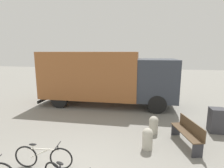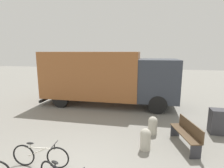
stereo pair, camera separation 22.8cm
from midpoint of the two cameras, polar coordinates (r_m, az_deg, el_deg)
name	(u,v)px [view 1 (the left image)]	position (r m, az deg, el deg)	size (l,w,h in m)	color
delivery_truck	(105,76)	(10.67, -2.76, 2.64)	(8.10, 2.70, 3.24)	#99592D
park_bench	(188,132)	(6.83, 22.62, -14.20)	(0.83, 1.65, 0.89)	brown
bicycle_middle	(43,157)	(5.69, -22.68, -21.12)	(1.68, 0.44, 0.74)	black
bollard_near_bench	(148,138)	(6.25, 10.46, -16.92)	(0.36, 0.36, 0.74)	#B2AD9E
bollard_far_bench	(154,124)	(7.38, 12.54, -12.69)	(0.37, 0.37, 0.72)	#B2AD9E
utility_box	(217,120)	(8.37, 30.33, -10.20)	(0.57, 0.52, 1.00)	#38383D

